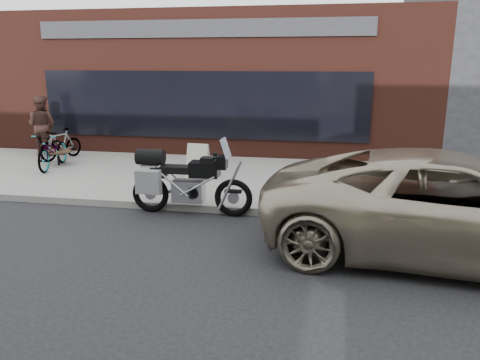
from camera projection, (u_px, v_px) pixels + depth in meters
ground at (168, 320)px, 5.58m from camera, size 120.00×120.00×0.00m
near_sidewalk at (256, 176)px, 12.23m from camera, size 44.00×6.00×0.15m
storefront at (233, 80)px, 18.69m from camera, size 14.00×10.07×4.50m
motorcycle at (183, 181)px, 9.27m from camera, size 2.48×0.82×1.57m
minivan at (456, 207)px, 7.19m from camera, size 6.17×3.40×1.64m
bicycle_front at (53, 150)px, 12.68m from camera, size 0.93×1.92×0.97m
bicycle_rear at (61, 144)px, 13.82m from camera, size 0.88×1.55×0.90m
sandwich_sign at (198, 161)px, 11.63m from camera, size 0.58×0.54×0.86m
cafe_table at (58, 152)px, 13.02m from camera, size 0.72×0.72×0.41m
cafe_patron_left at (42, 125)px, 14.35m from camera, size 0.89×0.70×1.83m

